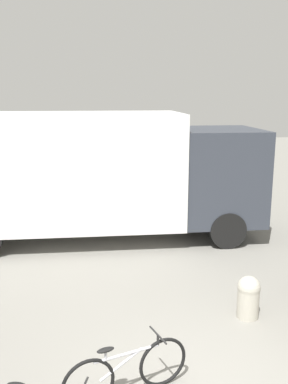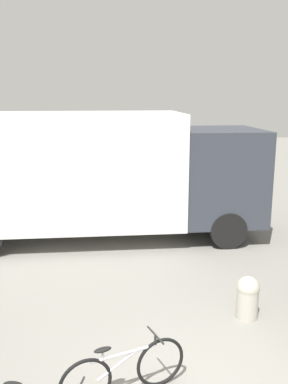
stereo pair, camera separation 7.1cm
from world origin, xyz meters
name	(u,v)px [view 1 (the left image)]	position (x,y,z in m)	size (l,w,h in m)	color
delivery_truck	(94,171)	(-0.88, 6.30, 1.77)	(8.39, 2.83, 3.23)	white
bicycle_middle	(127,371)	(-0.83, 0.20, 0.36)	(1.62, 0.59, 0.76)	black
bollard_near_bench	(248,296)	(1.43, 1.80, 0.39)	(0.38, 0.38, 0.73)	#B2AD9E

